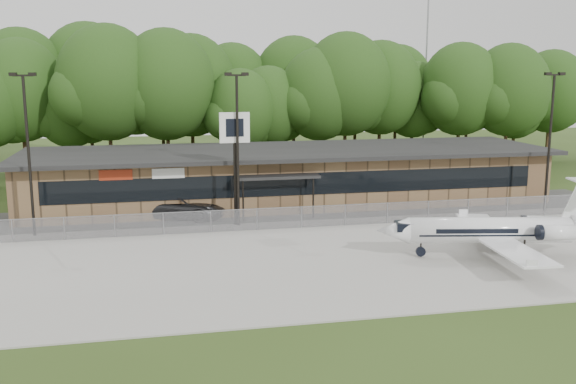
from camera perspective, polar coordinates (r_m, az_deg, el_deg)
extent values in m
plane|color=#2E4017|center=(29.25, 9.95, -10.11)|extent=(160.00, 160.00, 0.00)
cube|color=#9E9B93|center=(36.39, 5.26, -5.74)|extent=(64.00, 18.00, 0.08)
cube|color=#383835|center=(47.14, 1.15, -1.90)|extent=(50.00, 9.00, 0.06)
cube|color=brown|center=(51.08, 0.02, 1.34)|extent=(40.00, 10.00, 4.00)
cube|color=black|center=(46.20, 1.31, 0.72)|extent=(36.00, 0.08, 1.60)
cube|color=black|center=(50.29, 0.14, 3.67)|extent=(41.00, 11.50, 0.30)
cube|color=black|center=(45.11, -0.99, 1.37)|extent=(6.00, 1.60, 0.20)
cube|color=#9E2C13|center=(44.87, -15.07, 1.47)|extent=(2.20, 0.06, 0.70)
cube|color=silver|center=(44.81, -10.59, 1.65)|extent=(2.20, 0.06, 0.70)
cube|color=gray|center=(42.72, 2.52, -2.24)|extent=(46.00, 0.03, 1.50)
cube|color=gray|center=(42.56, 2.53, -1.26)|extent=(46.00, 0.04, 0.04)
cylinder|color=gray|center=(80.19, 12.21, 12.04)|extent=(0.20, 0.20, 25.00)
cylinder|color=black|center=(42.82, -22.03, 2.79)|extent=(0.18, 0.18, 10.00)
cube|color=black|center=(42.49, -22.52, 9.55)|extent=(1.20, 0.12, 0.12)
cube|color=black|center=(42.59, -23.26, 9.59)|extent=(0.45, 0.30, 0.22)
cube|color=black|center=(42.40, -21.78, 9.69)|extent=(0.45, 0.30, 0.22)
cylinder|color=black|center=(42.49, -4.50, 3.49)|extent=(0.18, 0.18, 10.00)
cube|color=black|center=(42.16, -4.60, 10.31)|extent=(1.20, 0.12, 0.12)
cube|color=black|center=(42.09, -5.36, 10.40)|extent=(0.45, 0.30, 0.22)
cube|color=black|center=(42.23, -3.85, 10.42)|extent=(0.45, 0.30, 0.22)
cylinder|color=black|center=(50.84, 22.22, 3.91)|extent=(0.18, 0.18, 10.00)
cube|color=black|center=(50.56, 22.63, 9.60)|extent=(1.20, 0.12, 0.12)
cube|color=black|center=(50.25, 22.11, 9.71)|extent=(0.45, 0.30, 0.22)
cube|color=black|center=(50.87, 23.15, 9.64)|extent=(0.45, 0.30, 0.22)
cylinder|color=white|center=(37.44, 17.46, -3.36)|extent=(9.15, 3.11, 1.45)
cone|color=white|center=(36.08, 9.25, -3.52)|extent=(2.05, 1.76, 1.45)
cube|color=white|center=(34.98, 19.66, -5.16)|extent=(2.97, 5.70, 0.11)
cube|color=white|center=(40.42, 16.70, -2.89)|extent=(2.97, 5.70, 0.11)
cylinder|color=white|center=(37.56, 22.73, -3.45)|extent=(2.11, 1.17, 0.81)
cylinder|color=white|center=(39.57, 21.43, -2.66)|extent=(2.11, 1.17, 0.81)
cube|color=black|center=(36.14, 10.25, -3.11)|extent=(1.09, 1.23, 0.45)
cube|color=black|center=(38.29, 19.67, -5.07)|extent=(1.12, 2.27, 0.63)
cylinder|color=black|center=(36.72, 11.70, -5.32)|extent=(0.63, 0.63, 0.20)
imported|color=#323335|center=(46.10, -9.56, -1.24)|extent=(7.05, 5.09, 1.78)
cylinder|color=black|center=(42.96, -4.71, 1.73)|extent=(0.23, 0.23, 7.28)
cube|color=silver|center=(42.60, -4.78, 5.73)|extent=(2.01, 0.29, 2.00)
cube|color=black|center=(42.48, -4.75, 5.72)|extent=(1.18, 0.07, 1.18)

